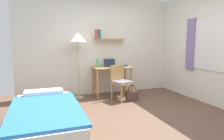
# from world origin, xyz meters

# --- Properties ---
(ground_plane) EXTENTS (5.28, 5.28, 0.00)m
(ground_plane) POSITION_xyz_m (0.00, 0.00, 0.00)
(ground_plane) COLOR brown
(wall_back) EXTENTS (4.40, 0.27, 2.60)m
(wall_back) POSITION_xyz_m (0.00, 2.02, 1.30)
(wall_back) COLOR silver
(wall_back) RESTS_ON ground_plane
(wall_right) EXTENTS (0.10, 4.40, 2.60)m
(wall_right) POSITION_xyz_m (2.02, 0.03, 1.30)
(wall_right) COLOR silver
(wall_right) RESTS_ON ground_plane
(bed) EXTENTS (0.97, 1.95, 0.54)m
(bed) POSITION_xyz_m (-1.55, -0.23, 0.24)
(bed) COLOR #B2844C
(bed) RESTS_ON ground_plane
(desk) EXTENTS (1.01, 0.54, 0.76)m
(desk) POSITION_xyz_m (0.19, 1.70, 0.61)
(desk) COLOR #B2844C
(desk) RESTS_ON ground_plane
(desk_chair) EXTENTS (0.56, 0.55, 0.85)m
(desk_chair) POSITION_xyz_m (0.24, 1.20, 0.48)
(desk_chair) COLOR #B2844C
(desk_chair) RESTS_ON ground_plane
(standing_lamp) EXTENTS (0.42, 0.42, 1.63)m
(standing_lamp) POSITION_xyz_m (-0.69, 1.71, 1.45)
(standing_lamp) COLOR #B2A893
(standing_lamp) RESTS_ON ground_plane
(laptop) EXTENTS (0.32, 0.23, 0.21)m
(laptop) POSITION_xyz_m (0.15, 1.73, 0.81)
(laptop) COLOR #2D2D33
(laptop) RESTS_ON desk
(water_bottle) EXTENTS (0.07, 0.07, 0.23)m
(water_bottle) POSITION_xyz_m (-0.20, 1.69, 0.87)
(water_bottle) COLOR #42A87F
(water_bottle) RESTS_ON desk
(book_stack) EXTENTS (0.20, 0.26, 0.05)m
(book_stack) POSITION_xyz_m (0.51, 1.66, 0.78)
(book_stack) COLOR #3384C6
(book_stack) RESTS_ON desk
(handbag) EXTENTS (0.30, 0.13, 0.39)m
(handbag) POSITION_xyz_m (0.46, 1.02, 0.13)
(handbag) COLOR #4C382D
(handbag) RESTS_ON ground_plane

